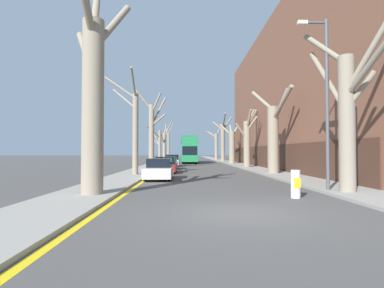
{
  "coord_description": "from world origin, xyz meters",
  "views": [
    {
      "loc": [
        -1.61,
        -8.94,
        1.83
      ],
      "look_at": [
        -0.64,
        35.26,
        3.01
      ],
      "focal_mm": 28.0,
      "sensor_mm": 36.0,
      "label": 1
    }
  ],
  "objects_px": {
    "parked_car_2": "(169,163)",
    "traffic_bollard": "(296,184)",
    "parked_car_1": "(166,165)",
    "lamp_post": "(325,95)",
    "street_tree_left_2": "(152,132)",
    "street_tree_right_0": "(347,111)",
    "street_tree_left_4": "(164,144)",
    "street_tree_right_5": "(216,145)",
    "street_tree_left_5": "(168,144)",
    "street_tree_right_2": "(247,140)",
    "parked_car_3": "(172,161)",
    "street_tree_left_0": "(93,94)",
    "street_tree_left_3": "(159,146)",
    "double_decker_bus": "(189,148)",
    "street_tree_right_4": "(223,140)",
    "street_tree_right_3": "(232,145)",
    "street_tree_left_1": "(134,128)",
    "street_tree_right_1": "(273,134)",
    "parked_car_0": "(159,169)"
  },
  "relations": [
    {
      "from": "parked_car_1",
      "to": "traffic_bollard",
      "type": "xyz_separation_m",
      "value": [
        6.13,
        -14.6,
        -0.1
      ]
    },
    {
      "from": "street_tree_left_2",
      "to": "street_tree_left_4",
      "type": "bearing_deg",
      "value": 90.26
    },
    {
      "from": "street_tree_left_0",
      "to": "street_tree_right_3",
      "type": "distance_m",
      "value": 34.9
    },
    {
      "from": "traffic_bollard",
      "to": "street_tree_left_0",
      "type": "bearing_deg",
      "value": 176.35
    },
    {
      "from": "street_tree_left_3",
      "to": "traffic_bollard",
      "type": "height_order",
      "value": "street_tree_left_3"
    },
    {
      "from": "street_tree_left_0",
      "to": "street_tree_right_4",
      "type": "height_order",
      "value": "street_tree_right_4"
    },
    {
      "from": "street_tree_left_1",
      "to": "street_tree_right_3",
      "type": "height_order",
      "value": "street_tree_left_1"
    },
    {
      "from": "street_tree_right_0",
      "to": "parked_car_3",
      "type": "xyz_separation_m",
      "value": [
        -8.76,
        26.27,
        -2.89
      ]
    },
    {
      "from": "street_tree_right_5",
      "to": "parked_car_0",
      "type": "xyz_separation_m",
      "value": [
        -8.54,
        -46.5,
        -2.73
      ]
    },
    {
      "from": "double_decker_bus",
      "to": "parked_car_3",
      "type": "relative_size",
      "value": 2.39
    },
    {
      "from": "street_tree_right_1",
      "to": "street_tree_left_2",
      "type": "bearing_deg",
      "value": 141.01
    },
    {
      "from": "parked_car_2",
      "to": "street_tree_left_5",
      "type": "bearing_deg",
      "value": 93.53
    },
    {
      "from": "street_tree_left_5",
      "to": "street_tree_left_3",
      "type": "bearing_deg",
      "value": -90.52
    },
    {
      "from": "parked_car_2",
      "to": "traffic_bollard",
      "type": "relative_size",
      "value": 3.69
    },
    {
      "from": "street_tree_right_4",
      "to": "parked_car_2",
      "type": "relative_size",
      "value": 2.17
    },
    {
      "from": "street_tree_right_0",
      "to": "traffic_bollard",
      "type": "bearing_deg",
      "value": -160.93
    },
    {
      "from": "street_tree_left_2",
      "to": "street_tree_left_4",
      "type": "distance_m",
      "value": 21.15
    },
    {
      "from": "street_tree_left_4",
      "to": "street_tree_right_2",
      "type": "distance_m",
      "value": 22.64
    },
    {
      "from": "street_tree_right_3",
      "to": "parked_car_1",
      "type": "height_order",
      "value": "street_tree_right_3"
    },
    {
      "from": "street_tree_left_5",
      "to": "street_tree_right_2",
      "type": "relative_size",
      "value": 1.15
    },
    {
      "from": "street_tree_left_5",
      "to": "traffic_bollard",
      "type": "bearing_deg",
      "value": -81.22
    },
    {
      "from": "street_tree_right_3",
      "to": "lamp_post",
      "type": "relative_size",
      "value": 0.78
    },
    {
      "from": "street_tree_right_4",
      "to": "double_decker_bus",
      "type": "distance_m",
      "value": 9.11
    },
    {
      "from": "street_tree_right_3",
      "to": "double_decker_bus",
      "type": "distance_m",
      "value": 7.64
    },
    {
      "from": "parked_car_3",
      "to": "street_tree_left_4",
      "type": "bearing_deg",
      "value": 97.77
    },
    {
      "from": "street_tree_right_2",
      "to": "street_tree_left_1",
      "type": "bearing_deg",
      "value": -134.79
    },
    {
      "from": "street_tree_left_4",
      "to": "street_tree_right_5",
      "type": "distance_m",
      "value": 16.43
    },
    {
      "from": "street_tree_right_1",
      "to": "double_decker_bus",
      "type": "bearing_deg",
      "value": 104.28
    },
    {
      "from": "street_tree_right_5",
      "to": "parked_car_3",
      "type": "height_order",
      "value": "street_tree_right_5"
    },
    {
      "from": "street_tree_right_5",
      "to": "parked_car_1",
      "type": "relative_size",
      "value": 1.73
    },
    {
      "from": "street_tree_left_2",
      "to": "street_tree_right_0",
      "type": "xyz_separation_m",
      "value": [
        10.71,
        -20.13,
        -0.48
      ]
    },
    {
      "from": "street_tree_left_3",
      "to": "street_tree_right_2",
      "type": "xyz_separation_m",
      "value": [
        11.02,
        -9.9,
        0.5
      ]
    },
    {
      "from": "street_tree_left_4",
      "to": "parked_car_1",
      "type": "height_order",
      "value": "street_tree_left_4"
    },
    {
      "from": "street_tree_right_2",
      "to": "parked_car_3",
      "type": "height_order",
      "value": "street_tree_right_2"
    },
    {
      "from": "street_tree_left_3",
      "to": "lamp_post",
      "type": "relative_size",
      "value": 0.7
    },
    {
      "from": "parked_car_1",
      "to": "parked_car_2",
      "type": "height_order",
      "value": "parked_car_1"
    },
    {
      "from": "double_decker_bus",
      "to": "parked_car_1",
      "type": "height_order",
      "value": "double_decker_bus"
    },
    {
      "from": "street_tree_right_4",
      "to": "traffic_bollard",
      "type": "relative_size",
      "value": 8.02
    },
    {
      "from": "street_tree_left_1",
      "to": "street_tree_left_2",
      "type": "relative_size",
      "value": 0.9
    },
    {
      "from": "street_tree_right_4",
      "to": "double_decker_bus",
      "type": "xyz_separation_m",
      "value": [
        -6.38,
        -6.3,
        -1.63
      ]
    },
    {
      "from": "street_tree_left_0",
      "to": "street_tree_right_0",
      "type": "bearing_deg",
      "value": 2.04
    },
    {
      "from": "street_tree_left_1",
      "to": "street_tree_right_2",
      "type": "relative_size",
      "value": 1.11
    },
    {
      "from": "street_tree_left_0",
      "to": "double_decker_bus",
      "type": "distance_m",
      "value": 37.57
    },
    {
      "from": "street_tree_right_3",
      "to": "parked_car_3",
      "type": "relative_size",
      "value": 1.36
    },
    {
      "from": "street_tree_left_3",
      "to": "street_tree_right_0",
      "type": "distance_m",
      "value": 33.18
    },
    {
      "from": "street_tree_right_3",
      "to": "street_tree_right_4",
      "type": "bearing_deg",
      "value": 90.18
    },
    {
      "from": "street_tree_left_4",
      "to": "street_tree_right_5",
      "type": "height_order",
      "value": "street_tree_left_4"
    },
    {
      "from": "street_tree_left_4",
      "to": "street_tree_right_4",
      "type": "bearing_deg",
      "value": 10.06
    },
    {
      "from": "parked_car_1",
      "to": "lamp_post",
      "type": "bearing_deg",
      "value": -58.13
    },
    {
      "from": "street_tree_left_1",
      "to": "street_tree_left_4",
      "type": "height_order",
      "value": "street_tree_left_1"
    }
  ]
}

